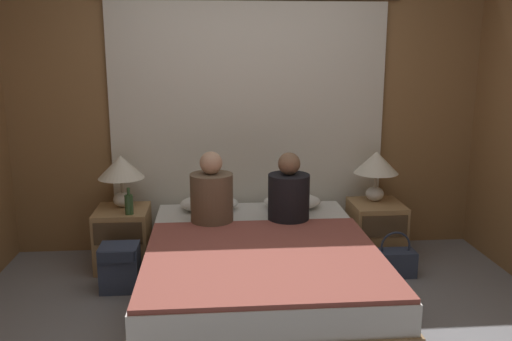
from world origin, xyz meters
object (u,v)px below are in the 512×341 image
Objects in this scene: lamp_left at (121,170)px; lamp_right at (376,165)px; nightstand_left at (123,238)px; beer_bottle_on_left_stand at (129,204)px; person_left_in_bed at (212,195)px; handbag_on_floor at (395,262)px; bed at (260,272)px; pillow_right at (292,201)px; pillow_left at (209,203)px; nightstand_right at (376,231)px; backpack_on_floor at (120,265)px; person_right_in_bed at (289,195)px.

lamp_left and lamp_right have the same top height.
beer_bottle_on_left_stand is at bearing -59.42° from nightstand_left.
person_left_in_bed is 1.56× the size of handbag_on_floor.
handbag_on_floor is at bearing -9.76° from nightstand_left.
lamp_right is (1.06, 0.80, 0.58)m from bed.
person_left_in_bed reaches higher than lamp_right.
person_left_in_bed reaches higher than bed.
nightstand_left is at bearing -90.00° from lamp_left.
bed is at bearing -34.33° from nightstand_left.
nightstand_left reaches higher than handbag_on_floor.
pillow_right is 2.26× the size of beer_bottle_on_left_stand.
handbag_on_floor is at bearing -6.34° from beer_bottle_on_left_stand.
bed is 4.26× the size of pillow_right.
bed is 0.93m from pillow_left.
pillow_right reaches higher than bed.
person_left_in_bed is at bearing -25.92° from lamp_left.
nightstand_left is 0.89m from person_left_in_bed.
backpack_on_floor is at bearing -167.68° from nightstand_right.
nightstand_left is at bearing 180.00° from nightstand_right.
nightstand_left is 1.00× the size of nightstand_right.
person_left_in_bed is at bearing -11.84° from beer_bottle_on_left_stand.
lamp_left is 0.89× the size of pillow_left.
person_right_in_bed is at bearing -30.91° from pillow_left.
handbag_on_floor is at bearing 17.63° from bed.
beer_bottle_on_left_stand is (-0.98, 0.58, 0.36)m from bed.
person_right_in_bed is at bearing 173.49° from handbag_on_floor.
person_right_in_bed reaches higher than bed.
pillow_left is (0.71, 0.01, -0.30)m from lamp_left.
nightstand_left is 1.34× the size of handbag_on_floor.
pillow_right is at bearing 28.49° from person_left_in_bed.
person_left_in_bed reaches higher than nightstand_right.
beer_bottle_on_left_stand is at bearing 173.77° from person_right_in_bed.
nightstand_right is 0.94m from person_right_in_bed.
nightstand_left is at bearing -177.88° from lamp_right.
person_right_in_bed reaches higher than lamp_left.
handbag_on_floor is (2.17, -0.37, -0.13)m from nightstand_left.
lamp_left is at bearing 168.24° from handbag_on_floor.
person_right_in_bed is at bearing -160.80° from nightstand_right.
person_right_in_bed is (0.62, -0.37, 0.16)m from pillow_left.
lamp_right is at bearing 95.82° from handbag_on_floor.
person_left_in_bed is at bearing -20.74° from nightstand_left.
nightstand_left is at bearing 170.24° from handbag_on_floor.
backpack_on_floor is at bearing -165.64° from lamp_right.
person_left_in_bed is (0.73, -0.28, 0.42)m from nightstand_left.
person_right_in_bed is 1.25m from beer_bottle_on_left_stand.
person_left_in_bed is (0.02, -0.37, 0.17)m from pillow_left.
nightstand_right is at bearing -7.42° from pillow_right.
beer_bottle_on_left_stand is (-2.04, -0.14, 0.33)m from nightstand_right.
lamp_left is at bearing 110.79° from beer_bottle_on_left_stand.
pillow_left is at bearing 180.00° from pillow_right.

